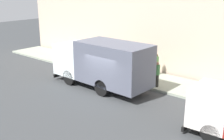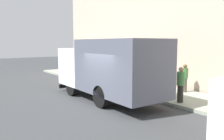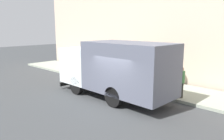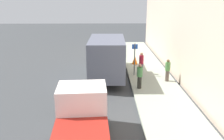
# 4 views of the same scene
# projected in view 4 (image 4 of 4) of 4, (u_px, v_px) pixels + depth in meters

# --- Properties ---
(ground) EXTENTS (80.00, 80.00, 0.00)m
(ground) POSITION_uv_depth(u_px,v_px,m) (89.00, 81.00, 17.93)
(ground) COLOR #393C3E
(sidewalk) EXTENTS (3.30, 30.00, 0.16)m
(sidewalk) POSITION_uv_depth(u_px,v_px,m) (151.00, 79.00, 18.00)
(sidewalk) COLOR #9AA290
(sidewalk) RESTS_ON ground
(large_utility_truck) EXTENTS (2.64, 7.25, 3.17)m
(large_utility_truck) POSITION_uv_depth(u_px,v_px,m) (107.00, 55.00, 18.38)
(large_utility_truck) COLOR white
(large_utility_truck) RESTS_ON ground
(small_flatbed_truck) EXTENTS (2.50, 5.56, 2.20)m
(small_flatbed_truck) POSITION_uv_depth(u_px,v_px,m) (82.00, 123.00, 9.95)
(small_flatbed_truck) COLOR white
(small_flatbed_truck) RESTS_ON ground
(pedestrian_walking) EXTENTS (0.44, 0.44, 1.70)m
(pedestrian_walking) POSITION_uv_depth(u_px,v_px,m) (141.00, 63.00, 18.89)
(pedestrian_walking) COLOR #4D3851
(pedestrian_walking) RESTS_ON sidewalk
(pedestrian_standing) EXTENTS (0.40, 0.40, 1.61)m
(pedestrian_standing) POSITION_uv_depth(u_px,v_px,m) (168.00, 70.00, 17.21)
(pedestrian_standing) COLOR brown
(pedestrian_standing) RESTS_ON sidewalk
(pedestrian_third) EXTENTS (0.50, 0.50, 1.70)m
(pedestrian_third) POSITION_uv_depth(u_px,v_px,m) (140.00, 76.00, 15.82)
(pedestrian_third) COLOR #262621
(pedestrian_third) RESTS_ON sidewalk
(traffic_cone_orange) EXTENTS (0.52, 0.52, 0.75)m
(traffic_cone_orange) POSITION_uv_depth(u_px,v_px,m) (135.00, 60.00, 21.77)
(traffic_cone_orange) COLOR orange
(traffic_cone_orange) RESTS_ON sidewalk
(street_sign_post) EXTENTS (0.44, 0.08, 2.50)m
(street_sign_post) POSITION_uv_depth(u_px,v_px,m) (135.00, 57.00, 18.38)
(street_sign_post) COLOR #4C5156
(street_sign_post) RESTS_ON sidewalk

